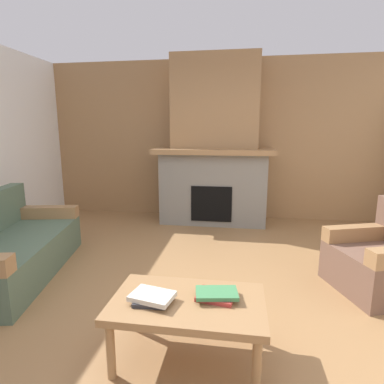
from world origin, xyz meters
name	(u,v)px	position (x,y,z in m)	size (l,w,h in m)	color
ground	(188,302)	(0.00, 0.00, 0.00)	(9.00, 9.00, 0.00)	olive
wall_back_wood_panel	(216,140)	(0.00, 3.00, 1.35)	(6.00, 0.12, 2.70)	#997047
fireplace	(214,152)	(0.00, 2.62, 1.16)	(1.90, 0.82, 2.70)	gray
couch	(8,250)	(-1.96, 0.23, 0.29)	(1.18, 1.93, 0.85)	#4C604C
armchair	(384,261)	(1.81, 0.51, 0.29)	(0.97, 0.97, 0.85)	brown
coffee_table	(188,307)	(0.11, -0.69, 0.38)	(1.00, 0.60, 0.43)	#997047
book_stack_near_edge	(152,298)	(-0.11, -0.75, 0.46)	(0.30, 0.24, 0.06)	#2D2D33
book_stack_center	(216,294)	(0.30, -0.64, 0.46)	(0.30, 0.23, 0.05)	#B23833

